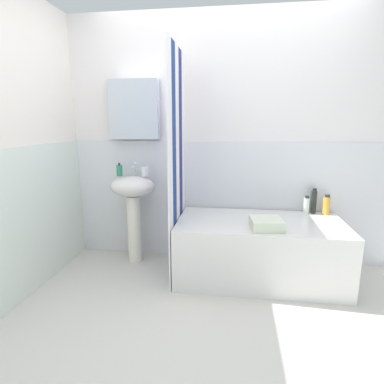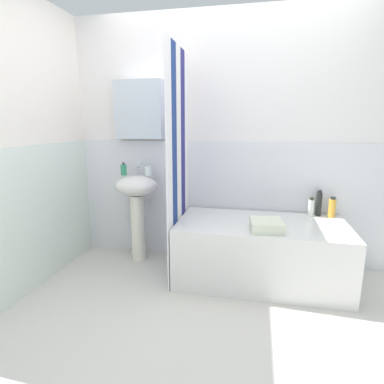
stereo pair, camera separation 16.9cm
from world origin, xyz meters
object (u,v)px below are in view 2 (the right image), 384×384
(soap_dispenser, at_px, (124,170))
(conditioner_bottle, at_px, (332,208))
(body_wash_bottle, at_px, (311,207))
(toothbrush_cup, at_px, (148,171))
(lotion_bottle, at_px, (319,203))
(towel_folded, at_px, (266,225))
(sink, at_px, (137,199))
(bathtub, at_px, (260,251))

(soap_dispenser, bearing_deg, conditioner_bottle, 2.91)
(soap_dispenser, xyz_separation_m, body_wash_bottle, (1.78, 0.09, -0.31))
(toothbrush_cup, xyz_separation_m, body_wash_bottle, (1.54, 0.06, -0.30))
(lotion_bottle, height_order, towel_folded, lotion_bottle)
(soap_dispenser, xyz_separation_m, lotion_bottle, (1.86, 0.13, -0.28))
(soap_dispenser, relative_size, lotion_bottle, 0.54)
(sink, relative_size, towel_folded, 3.45)
(toothbrush_cup, xyz_separation_m, conditioner_bottle, (1.73, 0.06, -0.29))
(toothbrush_cup, height_order, body_wash_bottle, toothbrush_cup)
(bathtub, relative_size, lotion_bottle, 6.02)
(conditioner_bottle, height_order, towel_folded, conditioner_bottle)
(bathtub, bearing_deg, toothbrush_cup, 168.42)
(conditioner_bottle, xyz_separation_m, towel_folded, (-0.59, -0.49, -0.05))
(sink, relative_size, conditioner_bottle, 4.53)
(body_wash_bottle, distance_m, towel_folded, 0.63)
(towel_folded, bearing_deg, bathtub, 99.31)
(lotion_bottle, distance_m, body_wash_bottle, 0.09)
(lotion_bottle, xyz_separation_m, towel_folded, (-0.48, -0.52, -0.07))
(bathtub, height_order, towel_folded, towel_folded)
(bathtub, xyz_separation_m, conditioner_bottle, (0.62, 0.29, 0.36))
(bathtub, xyz_separation_m, towel_folded, (0.03, -0.20, 0.31))
(conditioner_bottle, relative_size, lotion_bottle, 0.80)
(soap_dispenser, distance_m, bathtub, 1.51)
(sink, xyz_separation_m, toothbrush_cup, (0.11, 0.04, 0.28))
(toothbrush_cup, distance_m, bathtub, 1.30)
(bathtub, xyz_separation_m, lotion_bottle, (0.51, 0.32, 0.38))
(sink, relative_size, toothbrush_cup, 9.94)
(toothbrush_cup, distance_m, lotion_bottle, 1.64)
(sink, distance_m, soap_dispenser, 0.32)
(bathtub, distance_m, lotion_bottle, 0.72)
(bathtub, xyz_separation_m, body_wash_bottle, (0.44, 0.28, 0.35))
(bathtub, height_order, lotion_bottle, lotion_bottle)
(toothbrush_cup, bearing_deg, soap_dispenser, -171.49)
(sink, height_order, body_wash_bottle, sink)
(soap_dispenser, height_order, body_wash_bottle, soap_dispenser)
(conditioner_bottle, xyz_separation_m, body_wash_bottle, (-0.18, -0.01, -0.01))
(soap_dispenser, distance_m, towel_folded, 1.47)
(toothbrush_cup, bearing_deg, sink, -161.44)
(sink, bearing_deg, towel_folded, -17.22)
(bathtub, bearing_deg, lotion_bottle, 32.19)
(body_wash_bottle, height_order, towel_folded, body_wash_bottle)
(sink, height_order, toothbrush_cup, toothbrush_cup)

